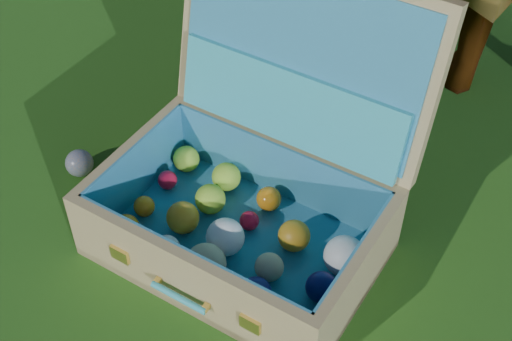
% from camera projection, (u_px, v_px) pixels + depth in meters
% --- Properties ---
extents(ground, '(60.00, 60.00, 0.00)m').
position_uv_depth(ground, '(296.00, 262.00, 1.56)').
color(ground, '#215114').
rests_on(ground, ground).
extents(stray_ball, '(0.07, 0.07, 0.07)m').
position_uv_depth(stray_ball, '(79.00, 163.00, 1.73)').
color(stray_ball, '#3D649F').
rests_on(stray_ball, ground).
extents(suitcase, '(0.61, 0.56, 0.56)m').
position_uv_depth(suitcase, '(259.00, 176.00, 1.52)').
color(suitcase, tan).
rests_on(suitcase, ground).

